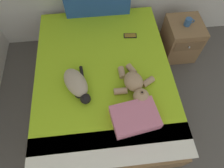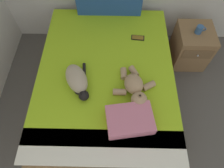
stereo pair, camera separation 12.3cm
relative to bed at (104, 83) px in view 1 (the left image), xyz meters
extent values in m
cube|color=olive|center=(0.00, 0.00, -0.11)|extent=(1.46, 1.91, 0.32)
cube|color=white|center=(0.00, 0.00, 0.15)|extent=(1.42, 1.85, 0.20)
cube|color=#9EC61E|center=(0.00, 0.06, 0.27)|extent=(1.41, 1.72, 0.02)
cube|color=silver|center=(0.00, -0.80, 0.27)|extent=(1.41, 0.31, 0.02)
ellipsoid|color=tan|center=(-0.28, -0.17, 0.35)|extent=(0.32, 0.39, 0.15)
sphere|color=black|center=(-0.19, -0.34, 0.33)|extent=(0.10, 0.10, 0.10)
cone|color=black|center=(-0.17, -0.33, 0.38)|extent=(0.04, 0.04, 0.04)
cone|color=black|center=(-0.22, -0.35, 0.38)|extent=(0.04, 0.04, 0.04)
cylinder|color=black|center=(-0.22, -0.03, 0.29)|extent=(0.05, 0.16, 0.03)
ellipsoid|color=black|center=(-0.27, -0.27, 0.30)|extent=(0.09, 0.11, 0.04)
ellipsoid|color=tan|center=(0.28, -0.22, 0.35)|extent=(0.23, 0.25, 0.15)
sphere|color=tan|center=(0.32, -0.38, 0.35)|extent=(0.15, 0.15, 0.15)
sphere|color=#8E6B49|center=(0.32, -0.38, 0.40)|extent=(0.06, 0.06, 0.06)
sphere|color=black|center=(0.32, -0.38, 0.42)|extent=(0.02, 0.02, 0.02)
sphere|color=tan|center=(0.38, -0.42, 0.36)|extent=(0.06, 0.06, 0.06)
sphere|color=tan|center=(0.28, -0.45, 0.36)|extent=(0.06, 0.06, 0.06)
cylinder|color=tan|center=(0.42, -0.21, 0.31)|extent=(0.14, 0.12, 0.06)
cylinder|color=tan|center=(0.29, -0.05, 0.31)|extent=(0.11, 0.13, 0.06)
cylinder|color=tan|center=(0.14, -0.29, 0.31)|extent=(0.13, 0.06, 0.06)
cylinder|color=tan|center=(0.18, -0.08, 0.31)|extent=(0.07, 0.12, 0.06)
cube|color=black|center=(0.35, 0.44, 0.28)|extent=(0.15, 0.09, 0.01)
cube|color=olive|center=(0.35, 0.44, 0.29)|extent=(0.14, 0.07, 0.00)
cube|color=#D1728C|center=(0.23, -0.57, 0.33)|extent=(0.44, 0.34, 0.11)
cube|color=olive|center=(1.09, 0.58, -0.01)|extent=(0.43, 0.45, 0.52)
cube|color=brown|center=(1.09, 0.35, 0.11)|extent=(0.36, 0.01, 0.15)
sphere|color=#B2B2B7|center=(1.09, 0.33, 0.11)|extent=(0.02, 0.02, 0.02)
cylinder|color=#33598C|center=(1.08, 0.57, 0.30)|extent=(0.08, 0.08, 0.09)
torus|color=#33598C|center=(1.13, 0.57, 0.30)|extent=(0.06, 0.01, 0.06)
camera|label=1|loc=(-0.03, -1.16, 1.95)|focal=31.30mm
camera|label=2|loc=(0.09, -1.16, 1.95)|focal=31.30mm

